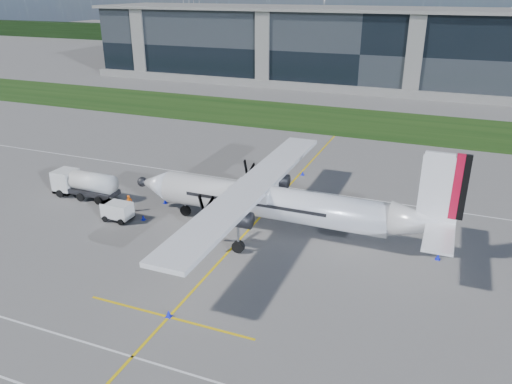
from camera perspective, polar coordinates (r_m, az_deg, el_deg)
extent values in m
plane|color=#595754|center=(73.54, 6.86, 6.81)|extent=(400.00, 400.00, 0.00)
cube|color=#15340E|center=(81.04, 8.39, 8.22)|extent=(400.00, 18.00, 0.04)
cube|color=black|center=(110.68, 12.80, 15.65)|extent=(120.00, 20.00, 15.00)
cube|color=black|center=(170.30, 16.31, 16.03)|extent=(400.00, 6.00, 6.00)
cube|color=yellow|center=(45.81, 0.43, -2.95)|extent=(0.20, 70.00, 0.01)
imported|color=#F25907|center=(48.21, -14.28, -1.13)|extent=(0.84, 0.92, 1.86)
cone|color=#0C16DA|center=(56.23, 5.35, 2.17)|extent=(0.36, 0.36, 0.50)
cone|color=#0C16DA|center=(33.38, -9.95, -13.51)|extent=(0.36, 0.36, 0.50)
cone|color=#0C16DA|center=(41.49, 20.08, -6.95)|extent=(0.36, 0.36, 0.50)
cone|color=#0C16DA|center=(46.43, -12.76, -2.85)|extent=(0.36, 0.36, 0.50)
cone|color=#0C16DA|center=(49.51, -10.34, -1.01)|extent=(0.36, 0.36, 0.50)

